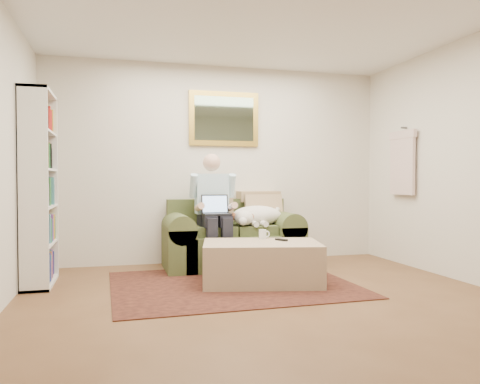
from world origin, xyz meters
name	(u,v)px	position (x,y,z in m)	size (l,w,h in m)	color
room_shell	(270,156)	(0.00, 0.35, 1.30)	(4.51, 5.00, 2.61)	brown
rug	(232,284)	(-0.17, 1.07, 0.01)	(2.43, 1.95, 0.01)	black
sofa	(232,244)	(0.07, 2.04, 0.29)	(1.68, 0.85, 1.01)	#454B27
seated_man	(215,212)	(-0.18, 1.89, 0.70)	(0.55, 0.79, 1.41)	#8CC7D8
laptop	(216,209)	(-0.18, 1.82, 0.74)	(0.33, 0.26, 0.24)	black
sleeping_dog	(257,216)	(0.37, 1.96, 0.64)	(0.69, 0.43, 0.26)	white
ottoman	(261,263)	(0.14, 1.04, 0.22)	(1.20, 0.76, 0.44)	#CCAC88
coffee_mug	(263,234)	(0.24, 1.31, 0.49)	(0.08, 0.08, 0.10)	white
tv_remote	(281,240)	(0.38, 1.09, 0.45)	(0.05, 0.15, 0.02)	black
bookshelf	(39,188)	(-2.10, 1.60, 1.00)	(0.28, 0.80, 2.00)	white
wall_mirror	(224,119)	(0.07, 2.47, 1.90)	(0.94, 0.04, 0.72)	gold
hanging_shirt	(402,159)	(2.19, 1.60, 1.35)	(0.06, 0.52, 0.90)	beige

